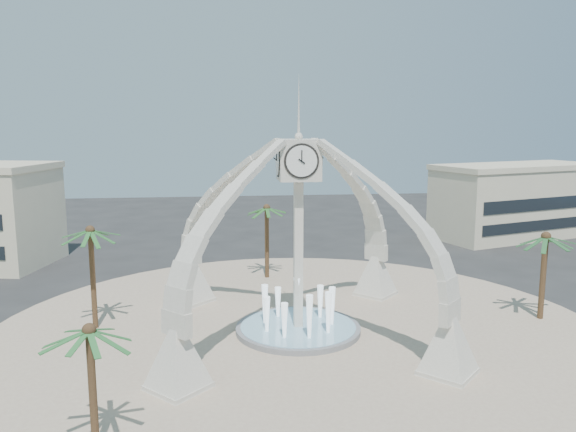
{
  "coord_description": "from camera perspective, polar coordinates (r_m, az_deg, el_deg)",
  "views": [
    {
      "loc": [
        -4.77,
        -34.02,
        13.19
      ],
      "look_at": [
        -0.41,
        2.0,
        7.25
      ],
      "focal_mm": 35.0,
      "sensor_mm": 36.0,
      "label": 1
    }
  ],
  "objects": [
    {
      "name": "fountain",
      "position": [
        36.7,
        1.03,
        -11.29
      ],
      "size": [
        8.0,
        8.0,
        3.62
      ],
      "color": "gray",
      "rests_on": "ground"
    },
    {
      "name": "ground",
      "position": [
        36.8,
        1.03,
        -11.71
      ],
      "size": [
        140.0,
        140.0,
        0.0
      ],
      "primitive_type": "plane",
      "color": "#282828",
      "rests_on": "ground"
    },
    {
      "name": "palm_north",
      "position": [
        47.86,
        -2.18,
        0.73
      ],
      "size": [
        4.75,
        4.75,
        6.89
      ],
      "rotation": [
        0.0,
        0.0,
        -0.28
      ],
      "color": "brown",
      "rests_on": "ground"
    },
    {
      "name": "plaza",
      "position": [
        36.79,
        1.03,
        -11.66
      ],
      "size": [
        40.0,
        40.0,
        0.06
      ],
      "primitive_type": "cylinder",
      "color": "#BDA98C",
      "rests_on": "ground"
    },
    {
      "name": "palm_west",
      "position": [
        37.78,
        -19.45,
        -1.54
      ],
      "size": [
        4.63,
        4.63,
        7.25
      ],
      "rotation": [
        0.0,
        0.0,
        -0.29
      ],
      "color": "brown",
      "rests_on": "ground"
    },
    {
      "name": "palm_east",
      "position": [
        41.34,
        24.73,
        -2.01
      ],
      "size": [
        4.08,
        4.08,
        6.54
      ],
      "rotation": [
        0.0,
        0.0,
        -0.0
      ],
      "color": "brown",
      "rests_on": "ground"
    },
    {
      "name": "building_ne",
      "position": [
        71.66,
        22.2,
        1.49
      ],
      "size": [
        21.87,
        14.17,
        8.6
      ],
      "rotation": [
        0.0,
        0.0,
        0.31
      ],
      "color": "beige",
      "rests_on": "ground"
    },
    {
      "name": "palm_south",
      "position": [
        23.85,
        -19.55,
        -11.06
      ],
      "size": [
        4.35,
        4.35,
        5.85
      ],
      "rotation": [
        0.0,
        0.0,
        0.3
      ],
      "color": "brown",
      "rests_on": "ground"
    },
    {
      "name": "clock_tower",
      "position": [
        35.0,
        1.06,
        -1.74
      ],
      "size": [
        17.94,
        17.94,
        16.3
      ],
      "color": "silver",
      "rests_on": "ground"
    }
  ]
}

